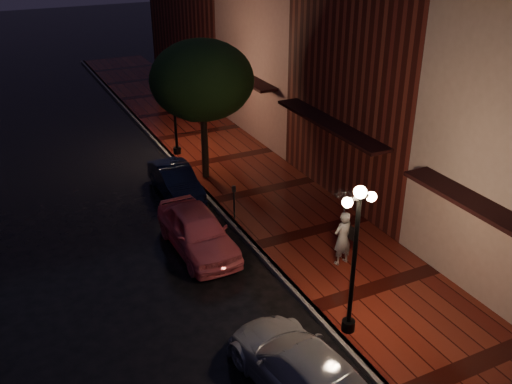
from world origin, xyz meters
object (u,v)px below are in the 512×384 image
street_tree (202,82)px  silver_car (303,370)px  navy_car (176,181)px  streetlamp_far (174,103)px  woman_with_umbrella (344,216)px  streetlamp_near (355,253)px  pink_car (198,231)px  parking_meter (234,199)px

street_tree → silver_car: street_tree is taller
street_tree → navy_car: 4.05m
streetlamp_far → silver_car: 15.53m
navy_car → woman_with_umbrella: 8.06m
streetlamp_near → street_tree: bearing=88.7°
streetlamp_near → pink_car: 6.47m
silver_car → pink_car: bearing=-97.7°
streetlamp_near → silver_car: (-2.17, -1.26, -1.92)m
silver_car → streetlamp_near: bearing=-156.8°
silver_car → navy_car: bearing=-101.0°
silver_car → parking_meter: (1.97, 8.29, 0.28)m
streetlamp_far → pink_car: 8.62m
streetlamp_far → silver_car: bearing=-98.1°
streetlamp_far → pink_car: (-2.08, -8.16, -1.86)m
street_tree → navy_car: (-1.61, -0.78, -3.63)m
street_tree → silver_car: (-2.43, -12.25, -3.56)m
navy_car → woman_with_umbrella: (3.03, -7.37, 1.24)m
streetlamp_near → silver_car: streetlamp_near is taller
streetlamp_near → street_tree: (0.26, 10.99, 1.64)m
streetlamp_far → silver_car: (-2.17, -15.26, -1.92)m
pink_car → navy_car: bearing=79.8°
streetlamp_near → silver_car: bearing=-149.8°
silver_car → woman_with_umbrella: bearing=-140.1°
streetlamp_near → navy_car: streetlamp_near is taller
pink_car → silver_car: (-0.09, -7.10, -0.05)m
navy_car → parking_meter: bearing=-70.3°
streetlamp_near → navy_car: size_ratio=1.16×
pink_car → parking_meter: parking_meter is taller
street_tree → silver_car: size_ratio=1.23×
streetlamp_far → street_tree: bearing=-85.1°
navy_car → silver_car: size_ratio=0.79×
streetlamp_far → navy_car: streetlamp_far is taller
street_tree → woman_with_umbrella: size_ratio=2.25×
pink_car → navy_car: (0.72, 4.37, -0.12)m
navy_car → parking_meter: (1.15, -3.18, 0.35)m
streetlamp_near → navy_car: bearing=97.6°
silver_car → woman_with_umbrella: 5.74m
street_tree → silver_car: bearing=-101.2°
street_tree → pink_car: size_ratio=1.34×
pink_car → navy_car: pink_car is taller
woman_with_umbrella → silver_car: bearing=39.7°
streetlamp_far → parking_meter: bearing=-91.6°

